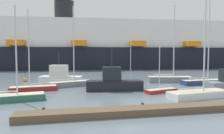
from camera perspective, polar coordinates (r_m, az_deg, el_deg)
ground_plane at (r=21.96m, az=4.50°, el=-8.84°), size 600.00×600.00×0.00m
dock_pier at (r=17.13m, az=9.31°, el=-11.52°), size 19.72×1.84×0.65m
sailboat_0 at (r=23.35m, az=-25.55°, el=-7.28°), size 6.52×2.94×9.51m
sailboat_1 at (r=35.37m, az=23.85°, el=-3.32°), size 7.50×2.13×13.23m
sailboat_2 at (r=28.55m, az=-20.56°, el=-5.18°), size 5.92×2.43×10.23m
sailboat_3 at (r=26.34m, az=13.24°, el=-6.13°), size 4.33×2.21×6.18m
sailboat_4 at (r=31.16m, az=4.46°, el=-4.51°), size 4.18×1.38×6.59m
sailboat_5 at (r=30.93m, az=-11.14°, el=-4.19°), size 6.56×3.64×11.54m
sailboat_6 at (r=24.54m, az=22.64°, el=-6.51°), size 7.30×3.13×11.39m
sailboat_7 at (r=36.23m, az=15.46°, el=-3.02°), size 7.47×3.63×12.68m
fishing_boat_0 at (r=27.11m, az=0.47°, el=-4.22°), size 7.37×2.87×5.56m
fishing_boat_1 at (r=34.53m, az=-13.85°, el=-2.61°), size 6.96×3.90×5.27m
channel_buoy_0 at (r=38.67m, az=-22.50°, el=-3.18°), size 0.66×0.66×1.62m
cruise_ship at (r=70.59m, az=5.02°, el=5.32°), size 121.45×25.21×21.35m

